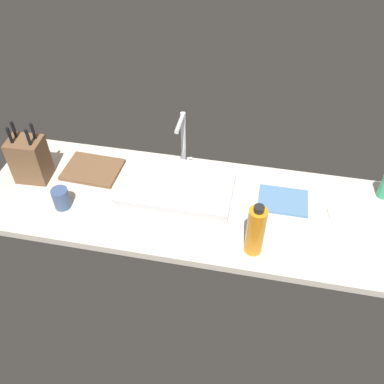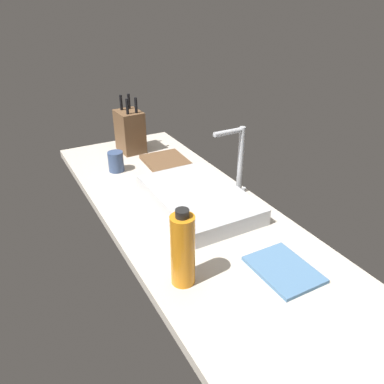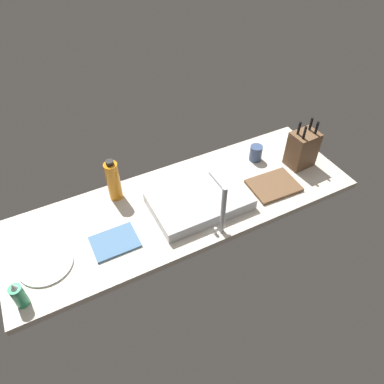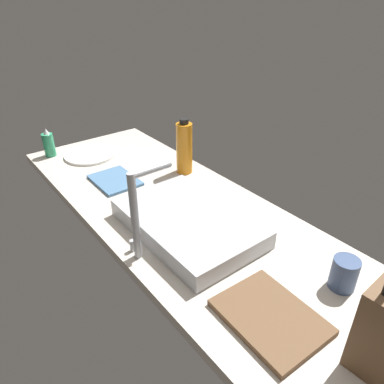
# 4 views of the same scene
# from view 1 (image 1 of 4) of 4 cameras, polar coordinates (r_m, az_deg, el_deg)

# --- Properties ---
(countertop_slab) EXTENTS (1.84, 0.61, 0.04)m
(countertop_slab) POSITION_cam_1_polar(r_m,az_deg,el_deg) (1.86, -0.41, -1.86)
(countertop_slab) COLOR beige
(countertop_slab) RESTS_ON ground
(sink_basin) EXTENTS (0.49, 0.32, 0.06)m
(sink_basin) POSITION_cam_1_polar(r_m,az_deg,el_deg) (1.87, -2.03, 0.63)
(sink_basin) COLOR #B7BABF
(sink_basin) RESTS_ON countertop_slab
(faucet) EXTENTS (0.06, 0.14, 0.29)m
(faucet) POSITION_cam_1_polar(r_m,az_deg,el_deg) (1.92, -1.24, 7.46)
(faucet) COLOR #B7BABF
(faucet) RESTS_ON countertop_slab
(knife_block) EXTENTS (0.15, 0.12, 0.29)m
(knife_block) POSITION_cam_1_polar(r_m,az_deg,el_deg) (2.03, -21.17, 4.19)
(knife_block) COLOR brown
(knife_block) RESTS_ON countertop_slab
(cutting_board) EXTENTS (0.27, 0.21, 0.02)m
(cutting_board) POSITION_cam_1_polar(r_m,az_deg,el_deg) (2.05, -13.33, 2.99)
(cutting_board) COLOR brown
(cutting_board) RESTS_ON countertop_slab
(water_bottle) EXTENTS (0.07, 0.07, 0.25)m
(water_bottle) POSITION_cam_1_polar(r_m,az_deg,el_deg) (1.60, 8.63, -5.20)
(water_bottle) COLOR orange
(water_bottle) RESTS_ON countertop_slab
(dinner_plate) EXTENTS (0.24, 0.24, 0.01)m
(dinner_plate) POSITION_cam_1_polar(r_m,az_deg,el_deg) (1.92, 21.53, -2.98)
(dinner_plate) COLOR white
(dinner_plate) RESTS_ON countertop_slab
(dish_towel) EXTENTS (0.21, 0.16, 0.01)m
(dish_towel) POSITION_cam_1_polar(r_m,az_deg,el_deg) (1.89, 12.26, -1.16)
(dish_towel) COLOR teal
(dish_towel) RESTS_ON countertop_slab
(coffee_mug) EXTENTS (0.07, 0.07, 0.09)m
(coffee_mug) POSITION_cam_1_polar(r_m,az_deg,el_deg) (1.88, -17.34, -0.82)
(coffee_mug) COLOR #384C75
(coffee_mug) RESTS_ON countertop_slab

